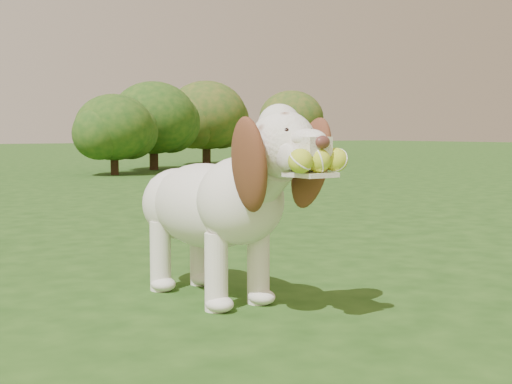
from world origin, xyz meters
TOP-DOWN VIEW (x-y plane):
  - ground at (0.00, 0.00)m, footprint 80.00×80.00m
  - dog at (-0.46, -0.49)m, footprint 0.44×1.26m
  - shrub_d at (4.12, 9.08)m, footprint 1.60×1.60m
  - shrub_f at (6.10, 10.42)m, footprint 1.77×1.77m
  - shrub_c at (2.86, 8.04)m, footprint 1.30×1.30m
  - shrub_h at (10.32, 12.79)m, footprint 1.80×1.80m

SIDE VIEW (x-z plane):
  - ground at x=0.00m, z-range 0.00..0.00m
  - dog at x=-0.46m, z-range 0.03..0.85m
  - shrub_c at x=2.86m, z-range 0.12..1.46m
  - shrub_d at x=4.12m, z-range 0.15..1.81m
  - shrub_f at x=6.10m, z-range 0.16..1.99m
  - shrub_h at x=10.32m, z-range 0.16..2.03m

